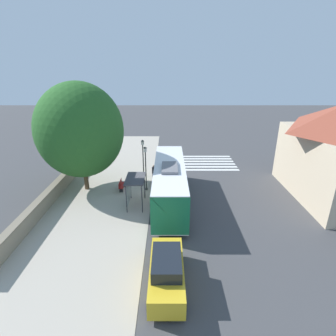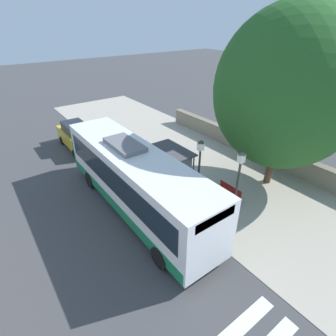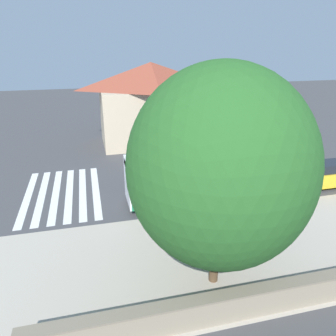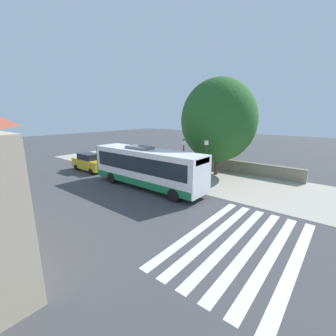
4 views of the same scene
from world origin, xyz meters
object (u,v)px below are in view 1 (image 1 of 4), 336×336
object	(u,v)px
bus	(171,182)
street_lamp_near	(147,165)
shade_tree	(81,130)
bus_shelter	(135,183)
street_lamp_far	(144,157)
bench	(123,185)
parked_car_behind_bus	(168,271)
pedestrian	(155,171)

from	to	relation	value
bus	street_lamp_near	world-z (taller)	street_lamp_near
street_lamp_near	shade_tree	xyz separation A→B (m)	(-5.69, 0.26, 3.13)
shade_tree	bus_shelter	bearing A→B (deg)	-32.84
bus_shelter	street_lamp_far	distance (m)	4.92
bench	street_lamp_far	bearing A→B (deg)	44.17
street_lamp_near	parked_car_behind_bus	xyz separation A→B (m)	(1.97, -11.62, -1.57)
bus_shelter	street_lamp_far	world-z (taller)	street_lamp_far
pedestrian	shade_tree	bearing A→B (deg)	-163.29
bus	street_lamp_far	size ratio (longest dim) A/B	2.54
bus	bus_shelter	distance (m)	2.99
bench	street_lamp_far	size ratio (longest dim) A/B	0.35
pedestrian	parked_car_behind_bus	bearing A→B (deg)	-84.32
street_lamp_near	street_lamp_far	xyz separation A→B (m)	(-0.41, 1.95, 0.05)
bus_shelter	pedestrian	size ratio (longest dim) A/B	1.60
bench	parked_car_behind_bus	world-z (taller)	parked_car_behind_bus
pedestrian	street_lamp_near	xyz separation A→B (m)	(-0.60, -2.14, 1.52)
pedestrian	street_lamp_near	bearing A→B (deg)	-105.64
bus	shade_tree	bearing A→B (deg)	161.67
pedestrian	bench	size ratio (longest dim) A/B	1.13
shade_tree	parked_car_behind_bus	distance (m)	14.89
bus	parked_car_behind_bus	bearing A→B (deg)	-91.23
bus_shelter	bench	world-z (taller)	bus_shelter
shade_tree	parked_car_behind_bus	xyz separation A→B (m)	(7.66, -11.88, -4.70)
bus	pedestrian	size ratio (longest dim) A/B	6.46
bench	street_lamp_near	size ratio (longest dim) A/B	0.36
bus_shelter	bench	size ratio (longest dim) A/B	1.80
bus	bus_shelter	xyz separation A→B (m)	(-2.93, -0.58, 0.16)
bus_shelter	pedestrian	bearing A→B (deg)	75.01
bench	street_lamp_near	xyz separation A→B (m)	(2.35, -0.06, 2.06)
bus	street_lamp_near	xyz separation A→B (m)	(-2.17, 2.35, 0.68)
bus_shelter	street_lamp_near	xyz separation A→B (m)	(0.76, 2.93, 0.51)
bus	bench	size ratio (longest dim) A/B	7.29
pedestrian	shade_tree	world-z (taller)	shade_tree
bus_shelter	street_lamp_far	size ratio (longest dim) A/B	0.63
street_lamp_near	street_lamp_far	distance (m)	1.99
street_lamp_far	street_lamp_near	bearing A→B (deg)	-78.20
bench	parked_car_behind_bus	size ratio (longest dim) A/B	0.32
shade_tree	bench	bearing A→B (deg)	-3.41
pedestrian	bench	xyz separation A→B (m)	(-2.95, -2.09, -0.53)
street_lamp_far	pedestrian	bearing A→B (deg)	10.97
street_lamp_far	bench	bearing A→B (deg)	-135.83
shade_tree	pedestrian	bearing A→B (deg)	16.71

